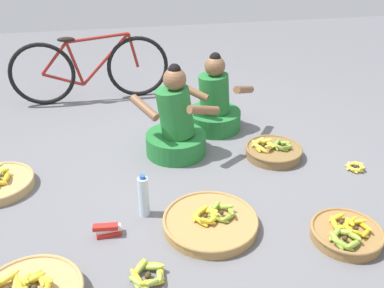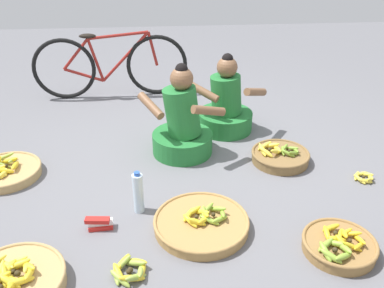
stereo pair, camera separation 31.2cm
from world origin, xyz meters
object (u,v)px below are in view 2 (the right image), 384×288
(vendor_woman_behind, at_px, (226,107))
(packet_carton_stack, at_px, (100,223))
(loose_bananas_back_left, at_px, (364,177))
(banana_basket_near_bicycle, at_px, (280,156))
(banana_basket_front_center, at_px, (13,281))
(banana_basket_near_vendor, at_px, (201,223))
(bicycle_leaning, at_px, (111,66))
(water_bottle, at_px, (138,193))
(vendor_woman_front, at_px, (182,126))
(banana_basket_back_right, at_px, (339,245))
(banana_basket_back_center, at_px, (5,171))
(loose_bananas_front_right, at_px, (129,270))

(vendor_woman_behind, bearing_deg, packet_carton_stack, -127.16)
(vendor_woman_behind, relative_size, loose_bananas_back_left, 4.23)
(vendor_woman_behind, relative_size, banana_basket_near_bicycle, 1.55)
(banana_basket_front_center, relative_size, packet_carton_stack, 3.16)
(banana_basket_near_vendor, bearing_deg, vendor_woman_behind, 75.28)
(bicycle_leaning, distance_m, loose_bananas_back_left, 2.87)
(banana_basket_near_bicycle, relative_size, banana_basket_near_vendor, 0.76)
(banana_basket_front_center, relative_size, water_bottle, 1.78)
(water_bottle, bearing_deg, bicycle_leaning, 99.13)
(vendor_woman_front, xyz_separation_m, banana_basket_back_right, (0.88, -1.32, -0.21))
(bicycle_leaning, distance_m, banana_basket_near_bicycle, 2.22)
(banana_basket_back_center, distance_m, packet_carton_stack, 1.08)
(banana_basket_near_vendor, relative_size, water_bottle, 1.98)
(banana_basket_front_center, bearing_deg, packet_carton_stack, 48.75)
(loose_bananas_back_left, bearing_deg, vendor_woman_behind, 134.74)
(banana_basket_back_right, height_order, banana_basket_near_bicycle, banana_basket_near_bicycle)
(vendor_woman_front, height_order, bicycle_leaning, vendor_woman_front)
(vendor_woman_front, xyz_separation_m, loose_bananas_front_right, (-0.40, -1.41, -0.23))
(banana_basket_near_bicycle, bearing_deg, packet_carton_stack, -152.13)
(loose_bananas_front_right, bearing_deg, banana_basket_front_center, -175.09)
(vendor_woman_front, distance_m, bicycle_leaning, 1.54)
(bicycle_leaning, relative_size, water_bottle, 5.29)
(banana_basket_front_center, height_order, loose_bananas_back_left, banana_basket_front_center)
(banana_basket_back_right, bearing_deg, banana_basket_near_bicycle, 93.90)
(vendor_woman_behind, bearing_deg, loose_bananas_back_left, -45.26)
(banana_basket_back_right, bearing_deg, banana_basket_near_vendor, 160.52)
(vendor_woman_behind, distance_m, bicycle_leaning, 1.50)
(bicycle_leaning, distance_m, water_bottle, 2.21)
(vendor_woman_front, height_order, banana_basket_front_center, vendor_woman_front)
(vendor_woman_front, relative_size, packet_carton_stack, 4.44)
(banana_basket_front_center, distance_m, packet_carton_stack, 0.64)
(banana_basket_near_vendor, height_order, water_bottle, water_bottle)
(banana_basket_near_bicycle, distance_m, loose_bananas_front_right, 1.69)
(water_bottle, relative_size, packet_carton_stack, 1.77)
(loose_bananas_front_right, bearing_deg, bicycle_leaning, 96.29)
(banana_basket_near_vendor, relative_size, loose_bananas_back_left, 3.58)
(banana_basket_back_center, height_order, banana_basket_front_center, banana_basket_front_center)
(packet_carton_stack, bearing_deg, water_bottle, 33.93)
(banana_basket_back_right, xyz_separation_m, packet_carton_stack, (-1.50, 0.34, -0.01))
(loose_bananas_front_right, relative_size, packet_carton_stack, 1.37)
(banana_basket_near_vendor, height_order, loose_bananas_front_right, banana_basket_near_vendor)
(loose_bananas_back_left, distance_m, packet_carton_stack, 2.05)
(loose_bananas_back_left, height_order, packet_carton_stack, packet_carton_stack)
(banana_basket_front_center, bearing_deg, banana_basket_near_bicycle, 33.78)
(banana_basket_near_vendor, distance_m, water_bottle, 0.49)
(packet_carton_stack, bearing_deg, loose_bananas_front_right, -63.50)
(loose_bananas_front_right, height_order, water_bottle, water_bottle)
(vendor_woman_behind, bearing_deg, banana_basket_near_bicycle, -59.72)
(vendor_woman_behind, xyz_separation_m, banana_basket_near_vendor, (-0.38, -1.44, -0.19))
(bicycle_leaning, height_order, water_bottle, bicycle_leaning)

